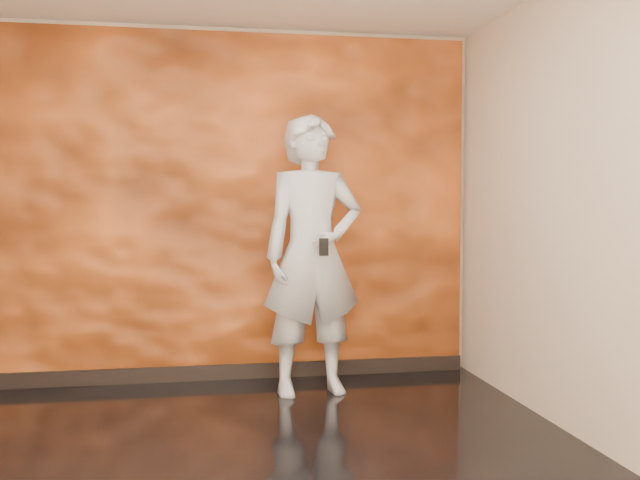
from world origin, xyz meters
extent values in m
cube|color=black|center=(0.00, 0.00, -0.01)|extent=(4.00, 4.00, 0.01)
cube|color=beige|center=(0.00, 2.00, 1.40)|extent=(4.00, 0.02, 2.80)
cube|color=beige|center=(0.00, -2.00, 1.40)|extent=(4.00, 0.02, 2.80)
cube|color=beige|center=(2.00, 0.00, 1.40)|extent=(0.02, 4.00, 2.80)
cube|color=orange|center=(0.00, 1.96, 1.38)|extent=(3.90, 0.06, 2.75)
cube|color=black|center=(0.00, 1.92, 0.06)|extent=(3.90, 0.04, 0.12)
imported|color=#9DA2AD|center=(0.60, 1.41, 1.03)|extent=(0.81, 0.58, 2.06)
cube|color=black|center=(0.63, 1.11, 1.10)|extent=(0.07, 0.01, 0.12)
camera|label=1|loc=(-0.26, -3.76, 1.41)|focal=40.00mm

